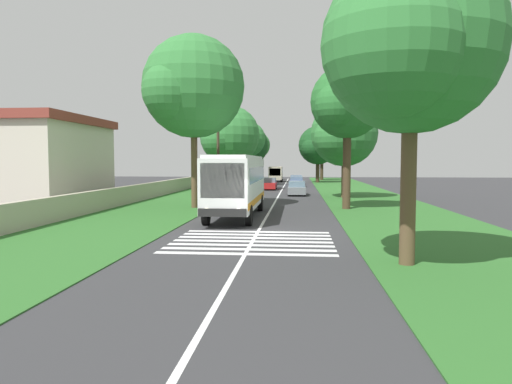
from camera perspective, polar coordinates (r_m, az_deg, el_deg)
ground at (r=22.40m, az=0.20°, el=-4.95°), size 160.00×160.00×0.00m
grass_verge_left at (r=38.56m, az=-10.06°, el=-1.31°), size 120.00×8.00×0.04m
grass_verge_right at (r=37.73m, az=14.74°, el=-1.49°), size 120.00×8.00×0.04m
centre_line at (r=37.26m, az=2.20°, el=-1.46°), size 110.00×0.16×0.01m
coach_bus at (r=28.44m, az=-2.34°, el=1.25°), size 11.16×2.62×3.73m
zebra_crossing at (r=19.86m, az=-0.44°, el=-6.06°), size 5.85×6.80×0.01m
trailing_car_0 at (r=46.96m, az=5.02°, el=0.42°), size 4.30×1.78×1.43m
trailing_car_1 at (r=56.13m, az=1.60°, el=0.98°), size 4.30×1.78×1.43m
trailing_car_2 at (r=62.42m, az=4.97°, el=1.25°), size 4.30×1.78×1.43m
trailing_car_3 at (r=67.67m, az=4.96°, el=1.44°), size 4.30×1.78×1.43m
trailing_minibus_0 at (r=77.67m, az=2.45°, el=2.40°), size 6.00×2.14×2.53m
roadside_tree_left_0 at (r=75.31m, az=-1.29°, el=5.61°), size 8.34×6.95×9.44m
roadside_tree_left_1 at (r=34.51m, az=-7.85°, el=12.38°), size 8.13×7.33×12.37m
roadside_tree_left_2 at (r=65.93m, az=-1.09°, el=6.34°), size 5.91×4.97×8.96m
roadside_tree_left_3 at (r=54.65m, az=-3.34°, el=6.71°), size 8.00×6.95×9.82m
roadside_tree_left_4 at (r=83.35m, az=-0.05°, el=5.64°), size 6.02×4.93×8.72m
roadside_tree_right_0 at (r=33.70m, az=10.94°, el=10.56°), size 5.88×5.17×10.12m
roadside_tree_right_1 at (r=85.19m, az=7.97°, el=6.00°), size 6.13×4.92×9.35m
roadside_tree_right_2 at (r=75.12m, az=7.49°, el=5.59°), size 6.84×6.13×9.00m
roadside_tree_right_3 at (r=44.23m, az=10.55°, el=6.85°), size 7.47×6.15×9.04m
roadside_tree_right_4 at (r=16.01m, az=17.84°, el=16.41°), size 6.84×5.78×9.94m
utility_pole at (r=40.30m, az=-4.66°, el=4.24°), size 0.24×1.40×7.11m
roadside_wall at (r=44.25m, az=-12.62°, el=0.24°), size 70.00×0.40×1.41m
roadside_building at (r=40.06m, az=-26.12°, el=3.46°), size 11.44×9.94×6.82m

